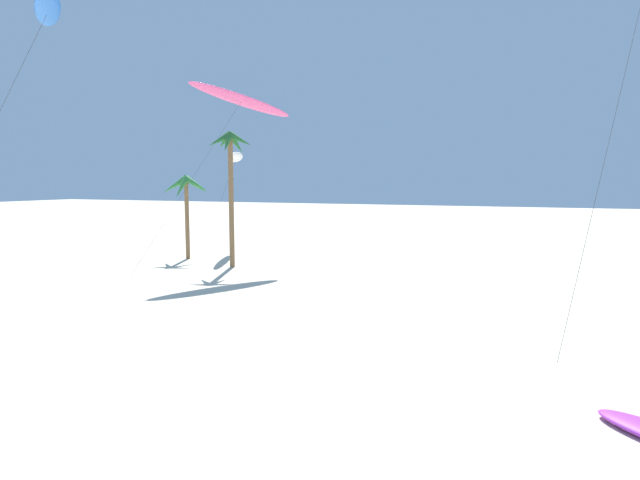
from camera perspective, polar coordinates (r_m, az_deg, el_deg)
name	(u,v)px	position (r m, az deg, el deg)	size (l,w,h in m)	color
palm_tree_0	(186,191)	(45.59, -14.10, 5.06)	(4.12, 3.81, 6.96)	olive
palm_tree_1	(230,162)	(40.46, -9.58, 8.26)	(3.43, 3.06, 10.13)	olive
flying_kite_1	(241,100)	(41.07, -8.40, 14.58)	(5.83, 13.21, 13.67)	#EA5193
flying_kite_2	(48,9)	(25.56, -27.07, 21.11)	(4.91, 9.18, 13.94)	blue
flying_kite_4	(236,157)	(49.08, -8.99, 8.74)	(4.05, 8.90, 9.15)	white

